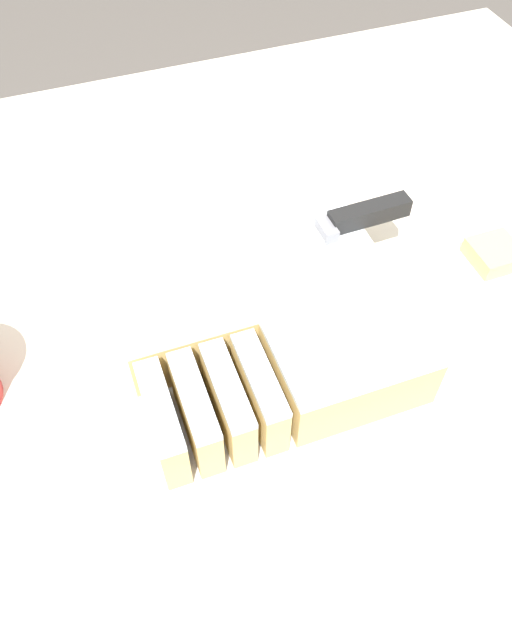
% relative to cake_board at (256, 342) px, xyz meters
% --- Properties ---
extents(ground_plane, '(8.00, 8.00, 0.00)m').
position_rel_cake_board_xyz_m(ground_plane, '(0.00, 0.06, -0.91)').
color(ground_plane, '#4C4742').
extents(countertop, '(1.40, 1.10, 0.91)m').
position_rel_cake_board_xyz_m(countertop, '(0.00, 0.06, -0.46)').
color(countertop, beige).
rests_on(countertop, ground_plane).
extents(cake_board, '(0.37, 0.35, 0.01)m').
position_rel_cake_board_xyz_m(cake_board, '(0.00, 0.00, 0.00)').
color(cake_board, silver).
rests_on(cake_board, countertop).
extents(cake, '(0.30, 0.28, 0.07)m').
position_rel_cake_board_xyz_m(cake, '(0.01, 0.01, 0.04)').
color(cake, tan).
rests_on(cake, cake_board).
extents(knife, '(0.30, 0.04, 0.02)m').
position_rel_cake_board_xyz_m(knife, '(0.12, 0.07, 0.09)').
color(knife, silver).
rests_on(knife, cake).
extents(paper_napkin, '(0.12, 0.12, 0.01)m').
position_rel_cake_board_xyz_m(paper_napkin, '(0.32, 0.02, 0.00)').
color(paper_napkin, white).
rests_on(paper_napkin, countertop).
extents(brownie, '(0.06, 0.06, 0.02)m').
position_rel_cake_board_xyz_m(brownie, '(0.32, 0.02, 0.01)').
color(brownie, tan).
rests_on(brownie, paper_napkin).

